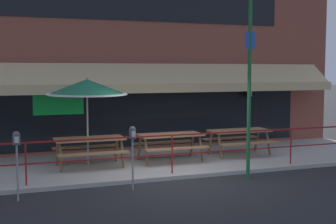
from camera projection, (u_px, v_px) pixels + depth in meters
name	position (u px, v px, depth m)	size (l,w,h in m)	color
ground_plane	(177.00, 180.00, 11.25)	(120.00, 120.00, 0.00)	#232326
patio_deck	(151.00, 163.00, 13.11)	(15.00, 4.00, 0.10)	#ADA89E
restaurant_building	(128.00, 44.00, 14.88)	(15.00, 1.60, 6.98)	brown
patio_railing	(172.00, 145.00, 11.45)	(13.84, 0.04, 0.97)	maroon
picnic_table_left	(90.00, 144.00, 12.28)	(1.80, 1.42, 0.76)	#997047
picnic_table_centre	(170.00, 140.00, 13.05)	(1.80, 1.42, 0.76)	#997047
picnic_table_right	(239.00, 135.00, 13.95)	(1.80, 1.42, 0.76)	#997047
patio_umbrella_left	(87.00, 87.00, 12.39)	(2.14, 2.14, 2.38)	#B7B2A8
parking_meter_near	(17.00, 145.00, 9.34)	(0.15, 0.16, 1.42)	gray
parking_meter_far	(132.00, 139.00, 10.18)	(0.15, 0.16, 1.42)	gray
street_sign_pole	(249.00, 81.00, 11.20)	(0.28, 0.09, 4.65)	#1E6033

